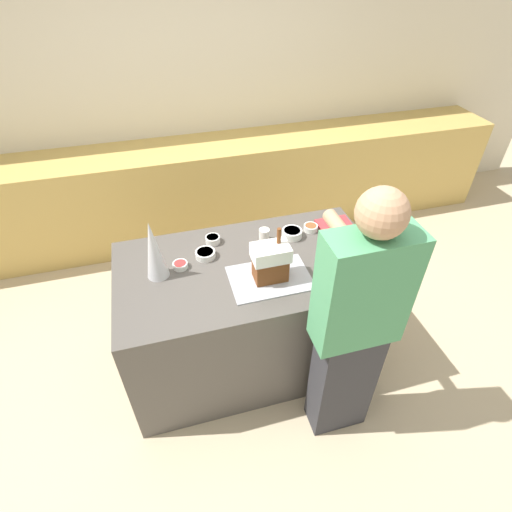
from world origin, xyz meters
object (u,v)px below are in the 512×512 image
at_px(baking_tray, 270,278).
at_px(candy_bowl_front_corner, 205,254).
at_px(candy_bowl_beside_tree, 311,228).
at_px(cookbook, 335,225).
at_px(candy_bowl_center_rear, 213,239).
at_px(candy_bowl_far_right, 180,265).
at_px(candy_bowl_near_tray_right, 336,248).
at_px(mug, 264,235).
at_px(gingerbread_house, 270,261).
at_px(decorative_tree, 154,250).
at_px(candy_bowl_far_left, 292,233).
at_px(person, 354,327).

height_order(baking_tray, candy_bowl_front_corner, candy_bowl_front_corner).
relative_size(candy_bowl_beside_tree, cookbook, 0.41).
xyz_separation_m(candy_bowl_center_rear, candy_bowl_far_right, (-0.24, -0.20, -0.01)).
relative_size(candy_bowl_near_tray_right, mug, 1.37).
xyz_separation_m(gingerbread_house, decorative_tree, (-0.64, 0.21, 0.06)).
xyz_separation_m(candy_bowl_beside_tree, candy_bowl_far_left, (-0.15, -0.04, 0.01)).
bearing_deg(cookbook, baking_tray, -146.38).
bearing_deg(person, mug, 106.03).
bearing_deg(candy_bowl_near_tray_right, decorative_tree, 176.12).
distance_m(baking_tray, candy_bowl_center_rear, 0.51).
relative_size(candy_bowl_front_corner, candy_bowl_far_left, 0.94).
relative_size(candy_bowl_front_corner, mug, 1.42).
xyz_separation_m(cookbook, person, (-0.28, -0.88, -0.01)).
bearing_deg(candy_bowl_near_tray_right, candy_bowl_beside_tree, 105.32).
relative_size(decorative_tree, candy_bowl_far_left, 2.84).
bearing_deg(cookbook, candy_bowl_near_tray_right, -112.55).
distance_m(candy_bowl_near_tray_right, candy_bowl_beside_tree, 0.27).
distance_m(candy_bowl_near_tray_right, mug, 0.48).
relative_size(candy_bowl_center_rear, candy_bowl_front_corner, 0.77).
bearing_deg(baking_tray, mug, 78.84).
bearing_deg(candy_bowl_near_tray_right, candy_bowl_far_left, 134.24).
distance_m(candy_bowl_beside_tree, person, 0.88).
bearing_deg(candy_bowl_front_corner, candy_bowl_near_tray_right, -11.76).
distance_m(candy_bowl_near_tray_right, candy_bowl_front_corner, 0.84).
distance_m(candy_bowl_near_tray_right, cookbook, 0.29).
xyz_separation_m(candy_bowl_front_corner, candy_bowl_far_left, (0.60, 0.06, 0.01)).
distance_m(gingerbread_house, decorative_tree, 0.68).
distance_m(decorative_tree, candy_bowl_front_corner, 0.36).
height_order(candy_bowl_center_rear, candy_bowl_beside_tree, candy_bowl_center_rear).
height_order(decorative_tree, candy_bowl_far_right, decorative_tree).
distance_m(baking_tray, decorative_tree, 0.70).
relative_size(mug, person, 0.05).
xyz_separation_m(candy_bowl_center_rear, candy_bowl_far_left, (0.53, -0.08, 0.00)).
bearing_deg(candy_bowl_beside_tree, gingerbread_house, -136.35).
distance_m(candy_bowl_center_rear, candy_bowl_far_right, 0.31).
xyz_separation_m(gingerbread_house, candy_bowl_front_corner, (-0.34, 0.30, -0.11)).
bearing_deg(candy_bowl_near_tray_right, candy_bowl_front_corner, 168.24).
relative_size(candy_bowl_near_tray_right, person, 0.07).
distance_m(gingerbread_house, candy_bowl_front_corner, 0.47).
xyz_separation_m(decorative_tree, mug, (0.71, 0.16, -0.15)).
distance_m(gingerbread_house, candy_bowl_center_rear, 0.52).
height_order(mug, person, person).
distance_m(candy_bowl_near_tray_right, candy_bowl_far_left, 0.32).
bearing_deg(candy_bowl_beside_tree, cookbook, 0.26).
relative_size(baking_tray, person, 0.28).
xyz_separation_m(decorative_tree, candy_bowl_beside_tree, (1.05, 0.19, -0.17)).
bearing_deg(candy_bowl_far_left, candy_bowl_center_rear, 171.40).
distance_m(cookbook, mug, 0.53).
xyz_separation_m(decorative_tree, cookbook, (1.24, 0.19, -0.18)).
bearing_deg(baking_tray, person, -56.54).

